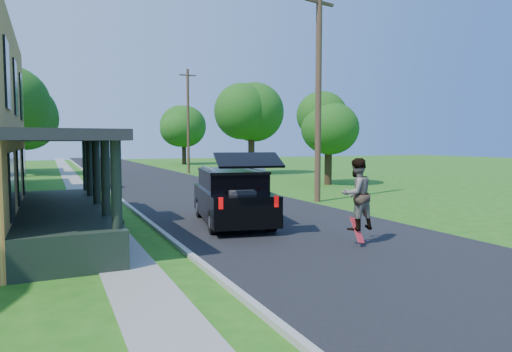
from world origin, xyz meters
name	(u,v)px	position (x,y,z in m)	size (l,w,h in m)	color
ground	(365,255)	(0.00, 0.00, 0.00)	(140.00, 140.00, 0.00)	#205B12
street	(171,186)	(0.00, 20.00, 0.00)	(8.00, 120.00, 0.02)	black
curb	(105,189)	(-4.05, 20.00, 0.00)	(0.15, 120.00, 0.12)	#9C9C97
sidewalk	(78,190)	(-5.60, 20.00, 0.00)	(1.30, 120.00, 0.03)	gray
black_suv	(233,196)	(-1.40, 5.48, 0.97)	(2.95, 5.71, 2.53)	black
skateboarder	(357,194)	(0.53, 1.08, 1.41)	(1.03, 0.83, 1.98)	black
skateboard	(357,231)	(0.46, 0.94, 0.42)	(0.29, 0.56, 0.67)	maroon
tree_left_mid	(13,109)	(-8.89, 19.87, 4.69)	(5.23, 4.93, 7.04)	black
tree_left_far	(17,106)	(-9.40, 33.26, 5.82)	(7.11, 6.74, 8.86)	black
tree_right_near	(328,121)	(9.83, 16.63, 4.28)	(4.66, 4.78, 6.44)	black
tree_right_mid	(251,108)	(9.02, 27.51, 5.79)	(5.40, 5.33, 8.51)	black
tree_right_far	(183,126)	(8.72, 48.32, 4.89)	(6.23, 6.01, 7.85)	black
utility_pole_near	(318,93)	(4.50, 9.39, 5.15)	(1.76, 0.49, 9.99)	#4D3023
utility_pole_far	(188,120)	(4.50, 31.41, 4.86)	(1.50, 0.25, 9.44)	#4D3023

